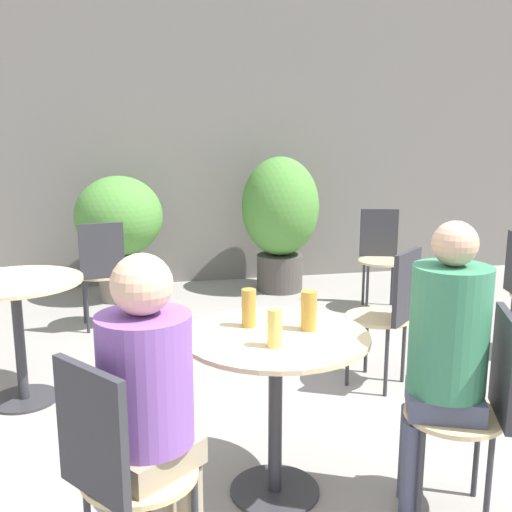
# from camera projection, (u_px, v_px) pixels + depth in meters

# --- Properties ---
(storefront_wall) EXTENTS (10.00, 0.06, 3.00)m
(storefront_wall) POSITION_uv_depth(u_px,v_px,m) (186.00, 137.00, 6.03)
(storefront_wall) COLOR slate
(storefront_wall) RESTS_ON ground_plane
(cafe_table_near) EXTENTS (0.79, 0.79, 0.73)m
(cafe_table_near) POSITION_uv_depth(u_px,v_px,m) (276.00, 370.00, 2.53)
(cafe_table_near) COLOR #2D2D33
(cafe_table_near) RESTS_ON ground_plane
(cafe_table_far) EXTENTS (0.76, 0.76, 0.73)m
(cafe_table_far) POSITION_uv_depth(u_px,v_px,m) (17.00, 308.00, 3.43)
(cafe_table_far) COLOR #2D2D33
(cafe_table_far) RESTS_ON ground_plane
(bistro_chair_0) EXTENTS (0.45, 0.45, 0.87)m
(bistro_chair_0) POSITION_uv_depth(u_px,v_px,m) (116.00, 461.00, 1.93)
(bistro_chair_0) COLOR tan
(bistro_chair_0) RESTS_ON ground_plane
(bistro_chair_1) EXTENTS (0.44, 0.43, 0.87)m
(bistro_chair_1) POSITION_uv_depth(u_px,v_px,m) (479.00, 396.00, 2.39)
(bistro_chair_1) COLOR tan
(bistro_chair_1) RESTS_ON ground_plane
(bistro_chair_2) EXTENTS (0.45, 0.45, 0.87)m
(bistro_chair_2) POSITION_uv_depth(u_px,v_px,m) (392.00, 306.00, 3.61)
(bistro_chair_2) COLOR tan
(bistro_chair_2) RESTS_ON ground_plane
(bistro_chair_3) EXTENTS (0.41, 0.43, 0.87)m
(bistro_chair_3) POSITION_uv_depth(u_px,v_px,m) (380.00, 249.00, 5.33)
(bistro_chair_3) COLOR tan
(bistro_chair_3) RESTS_ON ground_plane
(bistro_chair_5) EXTENTS (0.40, 0.41, 0.87)m
(bistro_chair_5) POSITION_uv_depth(u_px,v_px,m) (101.00, 266.00, 4.69)
(bistro_chair_5) COLOR tan
(bistro_chair_5) RESTS_ON ground_plane
(seated_person_0) EXTENTS (0.40, 0.39, 1.19)m
(seated_person_0) POSITION_uv_depth(u_px,v_px,m) (149.00, 393.00, 2.00)
(seated_person_0) COLOR gray
(seated_person_0) RESTS_ON ground_plane
(seated_person_1) EXTENTS (0.37, 0.35, 1.23)m
(seated_person_1) POSITION_uv_depth(u_px,v_px,m) (445.00, 345.00, 2.38)
(seated_person_1) COLOR #42475B
(seated_person_1) RESTS_ON ground_plane
(beer_glass_0) EXTENTS (0.07, 0.07, 0.17)m
(beer_glass_0) POSITION_uv_depth(u_px,v_px,m) (309.00, 311.00, 2.53)
(beer_glass_0) COLOR #B28433
(beer_glass_0) RESTS_ON cafe_table_near
(beer_glass_1) EXTENTS (0.06, 0.06, 0.17)m
(beer_glass_1) POSITION_uv_depth(u_px,v_px,m) (249.00, 308.00, 2.57)
(beer_glass_1) COLOR #B28433
(beer_glass_1) RESTS_ON cafe_table_near
(beer_glass_2) EXTENTS (0.06, 0.06, 0.15)m
(beer_glass_2) POSITION_uv_depth(u_px,v_px,m) (275.00, 328.00, 2.33)
(beer_glass_2) COLOR #DBC65B
(beer_glass_2) RESTS_ON cafe_table_near
(potted_plant_0) EXTENTS (0.80, 0.80, 1.16)m
(potted_plant_0) POSITION_uv_depth(u_px,v_px,m) (119.00, 224.00, 5.52)
(potted_plant_0) COLOR slate
(potted_plant_0) RESTS_ON ground_plane
(potted_plant_1) EXTENTS (0.75, 0.75, 1.32)m
(potted_plant_1) POSITION_uv_depth(u_px,v_px,m) (280.00, 214.00, 5.83)
(potted_plant_1) COLOR #47423D
(potted_plant_1) RESTS_ON ground_plane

